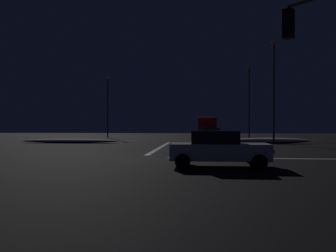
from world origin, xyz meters
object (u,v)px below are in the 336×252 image
Objects in this scene: sedan_gray at (208,135)px; box_truck at (207,126)px; sedan_black at (210,137)px; sedan_white_crossing at (218,149)px; sedan_silver at (209,134)px; streetlamp_left_far at (108,103)px; streetlamp_right_near at (274,85)px; streetlamp_right_far at (249,97)px.

sedan_gray is 0.52× the size of box_truck.
sedan_gray is at bearing -90.64° from box_truck.
sedan_black and sedan_white_crossing have the same top height.
streetlamp_left_far reaches higher than sedan_silver.
sedan_white_crossing is at bearing -67.62° from streetlamp_left_far.
streetlamp_left_far is at bearing 151.95° from sedan_silver.
box_truck is (0.09, 17.97, 0.91)m from sedan_black.
box_truck is 33.79m from sedan_white_crossing.
streetlamp_right_near is 0.97× the size of streetlamp_right_far.
sedan_silver and sedan_white_crossing have the same top height.
box_truck is 16.54m from streetlamp_right_near.
streetlamp_right_near is (6.24, 3.15, 4.93)m from sedan_black.
sedan_gray is 15.80m from streetlamp_right_far.
streetlamp_right_far is at bearing 0.00° from streetlamp_left_far.
sedan_white_crossing is 35.91m from streetlamp_right_far.
sedan_gray and sedan_silver have the same top height.
streetlamp_right_far is (20.86, 0.00, 0.73)m from streetlamp_left_far.
streetlamp_right_near reaches higher than sedan_silver.
sedan_silver is 6.77m from box_truck.
streetlamp_right_far is at bearing 65.14° from sedan_gray.
sedan_black is 0.52× the size of box_truck.
box_truck reaches higher than sedan_gray.
box_truck reaches higher than sedan_white_crossing.
sedan_gray is 0.48× the size of streetlamp_left_far.
sedan_black is at bearing -90.29° from box_truck.
sedan_gray is at bearing -114.86° from streetlamp_right_far.
sedan_silver is at bearing -89.29° from box_truck.
sedan_silver is at bearing 126.78° from streetlamp_right_near.
streetlamp_left_far is at bearing 112.38° from sedan_white_crossing.
streetlamp_right_near is 16.00m from streetlamp_right_far.
streetlamp_right_near reaches higher than box_truck.
streetlamp_left_far is at bearing 127.37° from sedan_black.
streetlamp_right_near reaches higher than streetlamp_left_far.
box_truck is 1.91× the size of sedan_white_crossing.
sedan_silver is 0.48× the size of streetlamp_left_far.
sedan_gray is at bearing 89.51° from sedan_white_crossing.
streetlamp_right_far is at bearing 52.43° from sedan_silver.
sedan_white_crossing is at bearing -108.85° from streetlamp_right_near.
sedan_silver is 27.07m from sedan_white_crossing.
sedan_white_crossing is (-0.18, -21.39, 0.00)m from sedan_gray.
sedan_silver is 17.33m from streetlamp_left_far.
sedan_silver is 0.42× the size of streetlamp_right_far.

